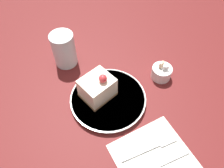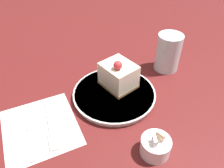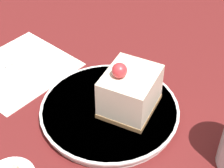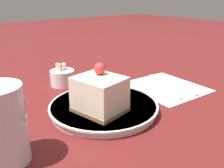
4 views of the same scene
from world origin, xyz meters
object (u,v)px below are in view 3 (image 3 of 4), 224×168
Objects in this scene: plate at (109,112)px; knife at (19,59)px; fork at (20,76)px; cake_slice at (130,91)px.

plate is 0.25m from knife.
fork is 0.92× the size of knife.
cake_slice is 0.60× the size of knife.
cake_slice is at bearing -135.92° from plate.
fork is 0.06m from knife.
knife is at bearing -30.16° from fork.
cake_slice reaches higher than plate.
cake_slice is 0.24m from fork.
cake_slice is at bearing -159.13° from fork.
fork is (0.21, 0.03, -0.01)m from plate.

